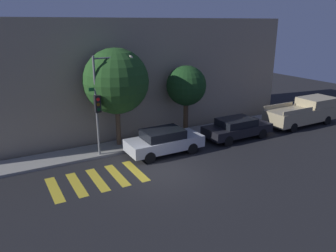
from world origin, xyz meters
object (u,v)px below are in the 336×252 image
(traffic_light_pole, at_px, (105,93))
(sedan_near_corner, at_px, (164,141))
(pickup_truck, at_px, (304,112))
(tree_midblock, at_px, (186,86))
(tree_near_corner, at_px, (116,81))
(sedan_middle, at_px, (237,128))

(traffic_light_pole, bearing_deg, sedan_near_corner, -24.08)
(pickup_truck, xyz_separation_m, tree_midblock, (-8.62, 2.30, 2.29))
(tree_near_corner, xyz_separation_m, tree_midblock, (4.68, 0.00, -0.70))
(tree_midblock, bearing_deg, pickup_truck, -14.95)
(sedan_near_corner, relative_size, sedan_middle, 0.97)
(sedan_middle, height_order, pickup_truck, pickup_truck)
(traffic_light_pole, height_order, pickup_truck, traffic_light_pole)
(traffic_light_pole, relative_size, sedan_near_corner, 1.28)
(pickup_truck, bearing_deg, sedan_near_corner, -180.00)
(sedan_middle, xyz_separation_m, pickup_truck, (6.22, 0.00, 0.22))
(pickup_truck, relative_size, tree_midblock, 1.25)
(traffic_light_pole, xyz_separation_m, pickup_truck, (14.33, -1.27, -2.62))
(traffic_light_pole, distance_m, tree_midblock, 5.81)
(sedan_near_corner, xyz_separation_m, pickup_truck, (11.49, 0.00, 0.18))
(tree_near_corner, bearing_deg, traffic_light_pole, -134.92)
(sedan_near_corner, height_order, tree_near_corner, tree_near_corner)
(sedan_near_corner, relative_size, tree_near_corner, 0.74)
(sedan_middle, bearing_deg, sedan_near_corner, -180.00)
(tree_midblock, bearing_deg, sedan_near_corner, -141.22)
(traffic_light_pole, xyz_separation_m, tree_midblock, (5.71, 1.03, -0.33))
(traffic_light_pole, height_order, tree_near_corner, tree_near_corner)
(sedan_near_corner, distance_m, sedan_middle, 5.27)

